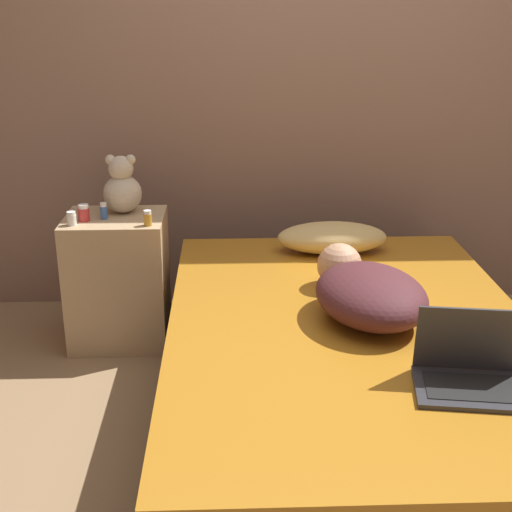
{
  "coord_description": "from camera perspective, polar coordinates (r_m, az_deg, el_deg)",
  "views": [
    {
      "loc": [
        -0.45,
        -2.41,
        1.61
      ],
      "look_at": [
        -0.35,
        0.26,
        0.63
      ],
      "focal_mm": 50.0,
      "sensor_mm": 36.0,
      "label": 1
    }
  ],
  "objects": [
    {
      "name": "bottle_blue",
      "position": [
        3.37,
        -12.09,
        3.54
      ],
      "size": [
        0.03,
        0.03,
        0.08
      ],
      "color": "#3866B2",
      "rests_on": "nightstand"
    },
    {
      "name": "pillow",
      "position": [
        3.42,
        6.11,
        1.47
      ],
      "size": [
        0.52,
        0.26,
        0.14
      ],
      "color": "tan",
      "rests_on": "bed"
    },
    {
      "name": "bed",
      "position": [
        2.82,
        7.39,
        -9.54
      ],
      "size": [
        1.4,
        2.07,
        0.45
      ],
      "color": "#2D2319",
      "rests_on": "ground_plane"
    },
    {
      "name": "bottle_white",
      "position": [
        3.31,
        -14.54,
        2.91
      ],
      "size": [
        0.04,
        0.04,
        0.06
      ],
      "color": "white",
      "rests_on": "nightstand"
    },
    {
      "name": "person_lying",
      "position": [
        2.75,
        8.87,
        -2.79
      ],
      "size": [
        0.5,
        0.72,
        0.2
      ],
      "rotation": [
        0.0,
        0.0,
        0.2
      ],
      "color": "#4C2328",
      "rests_on": "bed"
    },
    {
      "name": "laptop",
      "position": [
        2.35,
        16.9,
        -8.74
      ],
      "size": [
        0.39,
        0.29,
        0.25
      ],
      "rotation": [
        0.0,
        0.0,
        -0.15
      ],
      "color": "#333338",
      "rests_on": "bed"
    },
    {
      "name": "nightstand",
      "position": [
        3.51,
        -10.95,
        -1.88
      ],
      "size": [
        0.47,
        0.39,
        0.63
      ],
      "color": "tan",
      "rests_on": "ground_plane"
    },
    {
      "name": "wall_back",
      "position": [
        3.77,
        4.84,
        15.34
      ],
      "size": [
        8.0,
        0.06,
        2.6
      ],
      "color": "#846656",
      "rests_on": "ground_plane"
    },
    {
      "name": "bottle_amber",
      "position": [
        3.24,
        -8.66,
        3.01
      ],
      "size": [
        0.04,
        0.04,
        0.07
      ],
      "color": "gold",
      "rests_on": "nightstand"
    },
    {
      "name": "bottle_red",
      "position": [
        3.36,
        -13.61,
        3.36
      ],
      "size": [
        0.05,
        0.05,
        0.08
      ],
      "color": "#B72D2D",
      "rests_on": "nightstand"
    },
    {
      "name": "ground_plane",
      "position": [
        2.93,
        7.19,
        -13.33
      ],
      "size": [
        12.0,
        12.0,
        0.0
      ],
      "primitive_type": "plane",
      "color": "#937551"
    },
    {
      "name": "teddy_bear",
      "position": [
        3.44,
        -10.66,
        5.4
      ],
      "size": [
        0.18,
        0.18,
        0.28
      ],
      "color": "beige",
      "rests_on": "nightstand"
    }
  ]
}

